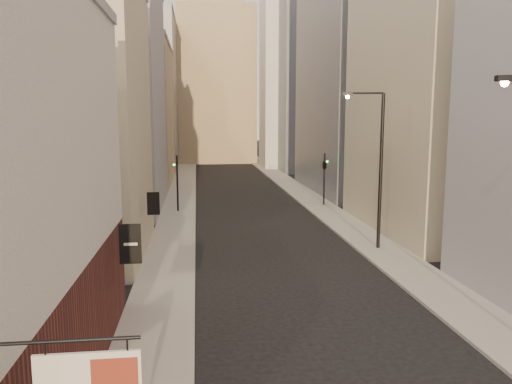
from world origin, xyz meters
name	(u,v)px	position (x,y,z in m)	size (l,w,h in m)	color
sidewalk_left	(183,187)	(-6.50, 55.00, 0.07)	(3.00, 140.00, 0.15)	gray
sidewalk_right	(291,185)	(6.50, 55.00, 0.07)	(3.00, 140.00, 0.15)	gray
left_bldg_beige	(72,121)	(-12.00, 26.00, 8.00)	(8.00, 12.00, 16.00)	#B9AF8E
left_bldg_grey	(115,98)	(-12.00, 42.00, 10.00)	(8.00, 16.00, 20.00)	#9C9CA1
left_bldg_tan	(138,116)	(-12.00, 60.00, 8.50)	(8.00, 18.00, 17.00)	tan
left_bldg_wingrid	(152,94)	(-12.00, 80.00, 12.00)	(8.00, 20.00, 24.00)	gray
right_bldg_beige	(434,92)	(12.00, 30.00, 10.00)	(8.00, 16.00, 20.00)	#B9AF8E
right_bldg_wingrid	(350,74)	(12.00, 50.00, 13.00)	(8.00, 20.00, 26.00)	gray
highrise	(336,9)	(18.00, 78.00, 25.66)	(21.00, 23.00, 51.20)	gray
clock_tower	(216,67)	(-1.00, 92.00, 17.63)	(14.00, 14.00, 44.90)	tan
white_tower	(287,53)	(10.00, 78.00, 18.61)	(8.00, 8.00, 41.50)	silver
streetlamp_mid	(377,161)	(6.14, 25.02, 5.57)	(2.55, 0.57, 9.74)	black
traffic_light_left	(177,172)	(-6.53, 39.09, 3.55)	(0.54, 0.43, 5.00)	black
traffic_light_right	(324,165)	(6.94, 40.65, 3.89)	(0.70, 0.70, 5.00)	black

